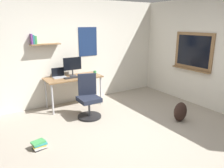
# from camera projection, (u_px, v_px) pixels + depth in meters

# --- Properties ---
(ground_plane) EXTENTS (5.20, 5.20, 0.00)m
(ground_plane) POSITION_uv_depth(u_px,v_px,m) (134.00, 137.00, 3.98)
(ground_plane) COLOR #9E9384
(ground_plane) RESTS_ON ground
(wall_back) EXTENTS (5.00, 0.30, 2.60)m
(wall_back) POSITION_uv_depth(u_px,v_px,m) (77.00, 52.00, 5.62)
(wall_back) COLOR silver
(wall_back) RESTS_ON ground
(wall_right) EXTENTS (0.22, 5.00, 2.60)m
(wall_right) POSITION_uv_depth(u_px,v_px,m) (221.00, 56.00, 4.90)
(wall_right) COLOR silver
(wall_right) RESTS_ON ground
(desk) EXTENTS (1.37, 0.62, 0.75)m
(desk) POSITION_uv_depth(u_px,v_px,m) (73.00, 80.00, 5.32)
(desk) COLOR olive
(desk) RESTS_ON ground
(office_chair) EXTENTS (0.52, 0.54, 0.95)m
(office_chair) POSITION_uv_depth(u_px,v_px,m) (89.00, 99.00, 4.78)
(office_chair) COLOR black
(office_chair) RESTS_ON ground
(laptop) EXTENTS (0.31, 0.21, 0.23)m
(laptop) POSITION_uv_depth(u_px,v_px,m) (59.00, 75.00, 5.25)
(laptop) COLOR #ADAFB5
(laptop) RESTS_ON desk
(monitor_primary) EXTENTS (0.46, 0.17, 0.46)m
(monitor_primary) POSITION_uv_depth(u_px,v_px,m) (72.00, 65.00, 5.33)
(monitor_primary) COLOR #38383D
(monitor_primary) RESTS_ON desk
(keyboard) EXTENTS (0.37, 0.13, 0.02)m
(keyboard) POSITION_uv_depth(u_px,v_px,m) (72.00, 78.00, 5.20)
(keyboard) COLOR black
(keyboard) RESTS_ON desk
(computer_mouse) EXTENTS (0.10, 0.06, 0.03)m
(computer_mouse) POSITION_uv_depth(u_px,v_px,m) (82.00, 76.00, 5.34)
(computer_mouse) COLOR #262628
(computer_mouse) RESTS_ON desk
(coffee_mug) EXTENTS (0.08, 0.08, 0.09)m
(coffee_mug) POSITION_uv_depth(u_px,v_px,m) (95.00, 72.00, 5.57)
(coffee_mug) COLOR #338C4C
(coffee_mug) RESTS_ON desk
(backpack) EXTENTS (0.32, 0.22, 0.42)m
(backpack) POSITION_uv_depth(u_px,v_px,m) (180.00, 112.00, 4.60)
(backpack) COLOR black
(backpack) RESTS_ON ground
(book_stack_on_floor) EXTENTS (0.25, 0.20, 0.13)m
(book_stack_on_floor) POSITION_uv_depth(u_px,v_px,m) (39.00, 145.00, 3.61)
(book_stack_on_floor) COLOR black
(book_stack_on_floor) RESTS_ON ground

